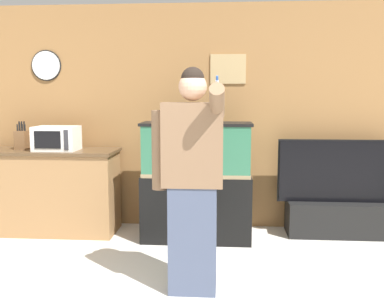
{
  "coord_description": "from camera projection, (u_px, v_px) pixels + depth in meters",
  "views": [
    {
      "loc": [
        0.57,
        -2.03,
        1.55
      ],
      "look_at": [
        0.28,
        1.9,
        1.05
      ],
      "focal_mm": 40.0,
      "sensor_mm": 36.0,
      "label": 1
    }
  ],
  "objects": [
    {
      "name": "wall_back_paneled",
      "position": [
        175.0,
        117.0,
        5.05
      ],
      "size": [
        10.0,
        0.08,
        2.6
      ],
      "color": "olive",
      "rests_on": "ground_plane"
    },
    {
      "name": "counter_island",
      "position": [
        49.0,
        191.0,
        4.86
      ],
      "size": [
        1.58,
        0.58,
        0.95
      ],
      "color": "olive",
      "rests_on": "ground_plane"
    },
    {
      "name": "microwave",
      "position": [
        57.0,
        138.0,
        4.73
      ],
      "size": [
        0.47,
        0.33,
        0.27
      ],
      "color": "white",
      "rests_on": "counter_island"
    },
    {
      "name": "knife_block",
      "position": [
        21.0,
        139.0,
        4.84
      ],
      "size": [
        0.13,
        0.12,
        0.31
      ],
      "color": "brown",
      "rests_on": "counter_island"
    },
    {
      "name": "aquarium_on_stand",
      "position": [
        196.0,
        182.0,
        4.57
      ],
      "size": [
        1.17,
        0.44,
        1.27
      ],
      "color": "black",
      "rests_on": "ground_plane"
    },
    {
      "name": "tv_on_stand",
      "position": [
        338.0,
        207.0,
        4.76
      ],
      "size": [
        1.35,
        0.4,
        1.07
      ],
      "color": "black",
      "rests_on": "ground_plane"
    },
    {
      "name": "person_standing",
      "position": [
        191.0,
        178.0,
        3.3
      ],
      "size": [
        0.56,
        0.42,
        1.77
      ],
      "color": "#424C66",
      "rests_on": "ground_plane"
    }
  ]
}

